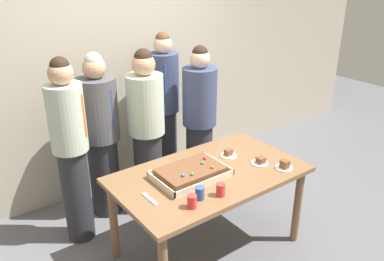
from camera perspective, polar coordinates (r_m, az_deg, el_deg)
name	(u,v)px	position (r m, az deg, el deg)	size (l,w,h in m)	color
ground_plane	(208,247)	(3.79, 2.27, -16.41)	(12.00, 12.00, 0.00)	#5B5B60
interior_back_panel	(116,54)	(4.37, -10.87, 10.77)	(8.00, 0.12, 3.00)	#B2A893
party_table	(209,182)	(3.39, 2.45, -7.47)	(1.60, 0.94, 0.78)	brown
sheet_cake	(191,173)	(3.26, -0.19, -6.10)	(0.59, 0.41, 0.11)	beige
plated_slice_near_left	(260,162)	(3.52, 9.78, -4.43)	(0.15, 0.15, 0.06)	white
plated_slice_near_right	(284,166)	(3.48, 13.12, -4.97)	(0.15, 0.15, 0.08)	white
plated_slice_far_left	(228,154)	(3.61, 5.26, -3.40)	(0.15, 0.15, 0.06)	white
drink_cup_nearest	(192,201)	(2.88, -0.01, -10.16)	(0.07, 0.07, 0.10)	red
drink_cup_middle	(221,190)	(3.02, 4.13, -8.48)	(0.07, 0.07, 0.10)	red
drink_cup_far_end	(200,193)	(2.98, 1.12, -8.98)	(0.07, 0.07, 0.10)	#2D5199
cake_server_utensil	(150,199)	(3.01, -6.13, -9.71)	(0.03, 0.20, 0.01)	silver
person_serving_front	(147,132)	(3.90, -6.52, -0.15)	(0.35, 0.35, 1.69)	#28282D
person_green_shirt_behind	(101,135)	(3.93, -12.97, -0.69)	(0.37, 0.37, 1.67)	#28282D
person_striped_tie_right	(199,123)	(4.14, 1.08, 1.15)	(0.35, 0.35, 1.67)	#28282D
person_far_right_suit	(165,110)	(4.34, -3.96, 3.02)	(0.32, 0.32, 1.76)	#28282D
person_left_edge_reaching	(71,150)	(3.59, -17.01, -2.68)	(0.31, 0.31, 1.73)	#28282D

